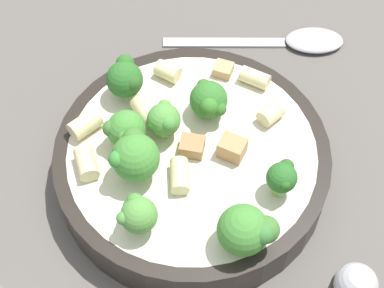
% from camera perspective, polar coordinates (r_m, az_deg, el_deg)
% --- Properties ---
extents(ground_plane, '(2.00, 2.00, 0.00)m').
position_cam_1_polar(ground_plane, '(0.57, 0.00, -2.80)').
color(ground_plane, '#5B5651').
extents(pasta_bowl, '(0.24, 0.24, 0.04)m').
position_cam_1_polar(pasta_bowl, '(0.55, 0.00, -1.56)').
color(pasta_bowl, '#28231E').
rests_on(pasta_bowl, ground_plane).
extents(broccoli_floret_0, '(0.02, 0.03, 0.03)m').
position_cam_1_polar(broccoli_floret_0, '(0.51, 8.01, -2.95)').
color(broccoli_floret_0, '#93B766').
rests_on(broccoli_floret_0, pasta_bowl).
extents(broccoli_floret_1, '(0.04, 0.04, 0.05)m').
position_cam_1_polar(broccoli_floret_1, '(0.51, -5.12, -1.06)').
color(broccoli_floret_1, '#9EC175').
rests_on(broccoli_floret_1, pasta_bowl).
extents(broccoli_floret_2, '(0.04, 0.03, 0.04)m').
position_cam_1_polar(broccoli_floret_2, '(0.55, 1.51, 3.92)').
color(broccoli_floret_2, '#9EC175').
rests_on(broccoli_floret_2, pasta_bowl).
extents(broccoli_floret_3, '(0.04, 0.03, 0.04)m').
position_cam_1_polar(broccoli_floret_3, '(0.56, -5.98, 5.79)').
color(broccoli_floret_3, '#9EC175').
rests_on(broccoli_floret_3, pasta_bowl).
extents(broccoli_floret_4, '(0.03, 0.03, 0.04)m').
position_cam_1_polar(broccoli_floret_4, '(0.49, -4.87, -6.20)').
color(broccoli_floret_4, '#93B766').
rests_on(broccoli_floret_4, pasta_bowl).
extents(broccoli_floret_5, '(0.03, 0.03, 0.04)m').
position_cam_1_polar(broccoli_floret_5, '(0.53, -5.92, 1.21)').
color(broccoli_floret_5, '#93B766').
rests_on(broccoli_floret_5, pasta_bowl).
extents(broccoli_floret_6, '(0.03, 0.03, 0.04)m').
position_cam_1_polar(broccoli_floret_6, '(0.53, -2.52, 2.14)').
color(broccoli_floret_6, '#9EC175').
rests_on(broccoli_floret_6, pasta_bowl).
extents(broccoli_floret_7, '(0.04, 0.04, 0.04)m').
position_cam_1_polar(broccoli_floret_7, '(0.48, 4.92, -7.66)').
color(broccoli_floret_7, '#84AD60').
rests_on(broccoli_floret_7, pasta_bowl).
extents(rigatoni_0, '(0.03, 0.02, 0.02)m').
position_cam_1_polar(rigatoni_0, '(0.58, -2.17, 6.47)').
color(rigatoni_0, beige).
rests_on(rigatoni_0, pasta_bowl).
extents(rigatoni_1, '(0.03, 0.03, 0.02)m').
position_cam_1_polar(rigatoni_1, '(0.52, -1.11, -2.84)').
color(rigatoni_1, beige).
rests_on(rigatoni_1, pasta_bowl).
extents(rigatoni_2, '(0.02, 0.03, 0.02)m').
position_cam_1_polar(rigatoni_2, '(0.55, -9.50, 1.72)').
color(rigatoni_2, beige).
rests_on(rigatoni_2, pasta_bowl).
extents(rigatoni_3, '(0.03, 0.02, 0.01)m').
position_cam_1_polar(rigatoni_3, '(0.58, 5.61, 5.88)').
color(rigatoni_3, beige).
rests_on(rigatoni_3, pasta_bowl).
extents(rigatoni_4, '(0.03, 0.02, 0.02)m').
position_cam_1_polar(rigatoni_4, '(0.55, -4.10, 2.92)').
color(rigatoni_4, beige).
rests_on(rigatoni_4, pasta_bowl).
extents(rigatoni_5, '(0.03, 0.03, 0.02)m').
position_cam_1_polar(rigatoni_5, '(0.53, -9.37, -1.71)').
color(rigatoni_5, beige).
rests_on(rigatoni_5, pasta_bowl).
extents(rigatoni_6, '(0.02, 0.02, 0.02)m').
position_cam_1_polar(rigatoni_6, '(0.56, 7.02, 2.69)').
color(rigatoni_6, beige).
rests_on(rigatoni_6, pasta_bowl).
extents(chicken_chunk_0, '(0.03, 0.03, 0.01)m').
position_cam_1_polar(chicken_chunk_0, '(0.53, 0.60, -0.29)').
color(chicken_chunk_0, '#A87A4C').
rests_on(chicken_chunk_0, pasta_bowl).
extents(chicken_chunk_1, '(0.03, 0.02, 0.02)m').
position_cam_1_polar(chicken_chunk_1, '(0.53, 3.59, -0.36)').
color(chicken_chunk_1, tan).
rests_on(chicken_chunk_1, pasta_bowl).
extents(chicken_chunk_2, '(0.02, 0.02, 0.01)m').
position_cam_1_polar(chicken_chunk_2, '(0.59, 2.80, 6.63)').
color(chicken_chunk_2, tan).
rests_on(chicken_chunk_2, pasta_bowl).
extents(spoon, '(0.14, 0.16, 0.01)m').
position_cam_1_polar(spoon, '(0.68, 8.76, 9.06)').
color(spoon, '#B2B2B7').
rests_on(spoon, ground_plane).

